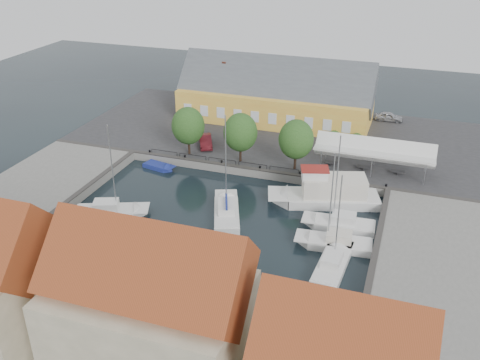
{
  "coord_description": "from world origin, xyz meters",
  "views": [
    {
      "loc": [
        17.81,
        -45.89,
        28.89
      ],
      "look_at": [
        0.0,
        6.0,
        1.5
      ],
      "focal_mm": 40.0,
      "sensor_mm": 36.0,
      "label": 1
    }
  ],
  "objects_px": {
    "east_boat_c": "(332,266)",
    "west_boat_c": "(110,213)",
    "east_boat_b": "(335,244)",
    "launch_nw": "(159,167)",
    "car_red": "(205,141)",
    "warehouse": "(272,97)",
    "car_silver": "(389,117)",
    "east_boat_a": "(340,225)",
    "launch_sw": "(76,247)",
    "center_sailboat": "(227,214)",
    "trawler": "(328,195)",
    "tent_canopy": "(374,150)"
  },
  "relations": [
    {
      "from": "car_red",
      "to": "center_sailboat",
      "type": "height_order",
      "value": "center_sailboat"
    },
    {
      "from": "warehouse",
      "to": "car_red",
      "type": "xyz_separation_m",
      "value": [
        -5.4,
        -13.28,
        -2.69
      ]
    },
    {
      "from": "car_silver",
      "to": "center_sailboat",
      "type": "relative_size",
      "value": 0.35
    },
    {
      "from": "trawler",
      "to": "launch_nw",
      "type": "xyz_separation_m",
      "value": [
        -21.93,
        2.09,
        -0.93
      ]
    },
    {
      "from": "car_red",
      "to": "trawler",
      "type": "distance_m",
      "value": 20.0
    },
    {
      "from": "east_boat_b",
      "to": "car_silver",
      "type": "bearing_deg",
      "value": 86.88
    },
    {
      "from": "center_sailboat",
      "to": "east_boat_a",
      "type": "bearing_deg",
      "value": 8.36
    },
    {
      "from": "west_boat_c",
      "to": "east_boat_a",
      "type": "bearing_deg",
      "value": 12.74
    },
    {
      "from": "car_red",
      "to": "center_sailboat",
      "type": "relative_size",
      "value": 0.38
    },
    {
      "from": "trawler",
      "to": "east_boat_b",
      "type": "xyz_separation_m",
      "value": [
        2.33,
        -8.44,
        -0.76
      ]
    },
    {
      "from": "east_boat_a",
      "to": "east_boat_b",
      "type": "distance_m",
      "value": 3.63
    },
    {
      "from": "tent_canopy",
      "to": "trawler",
      "type": "xyz_separation_m",
      "value": [
        -3.89,
        -7.89,
        -2.67
      ]
    },
    {
      "from": "east_boat_a",
      "to": "west_boat_c",
      "type": "bearing_deg",
      "value": -167.26
    },
    {
      "from": "east_boat_b",
      "to": "launch_nw",
      "type": "bearing_deg",
      "value": 156.54
    },
    {
      "from": "tent_canopy",
      "to": "east_boat_c",
      "type": "distance_m",
      "value": 20.35
    },
    {
      "from": "east_boat_c",
      "to": "west_boat_c",
      "type": "bearing_deg",
      "value": 175.4
    },
    {
      "from": "car_red",
      "to": "east_boat_a",
      "type": "xyz_separation_m",
      "value": [
        20.31,
        -13.27,
        -1.48
      ]
    },
    {
      "from": "center_sailboat",
      "to": "east_boat_b",
      "type": "bearing_deg",
      "value": -9.03
    },
    {
      "from": "east_boat_c",
      "to": "west_boat_c",
      "type": "xyz_separation_m",
      "value": [
        -24.24,
        1.95,
        0.0
      ]
    },
    {
      "from": "east_boat_c",
      "to": "west_boat_c",
      "type": "distance_m",
      "value": 24.32
    },
    {
      "from": "east_boat_a",
      "to": "car_red",
      "type": "bearing_deg",
      "value": 146.84
    },
    {
      "from": "east_boat_a",
      "to": "east_boat_b",
      "type": "relative_size",
      "value": 1.04
    },
    {
      "from": "car_silver",
      "to": "west_boat_c",
      "type": "xyz_separation_m",
      "value": [
        -25.78,
        -36.51,
        -1.43
      ]
    },
    {
      "from": "east_boat_b",
      "to": "trawler",
      "type": "bearing_deg",
      "value": 105.42
    },
    {
      "from": "car_red",
      "to": "east_boat_b",
      "type": "xyz_separation_m",
      "value": [
        20.44,
        -16.9,
        -1.48
      ]
    },
    {
      "from": "warehouse",
      "to": "center_sailboat",
      "type": "distance_m",
      "value": 28.75
    },
    {
      "from": "car_red",
      "to": "launch_sw",
      "type": "relative_size",
      "value": 0.78
    },
    {
      "from": "car_silver",
      "to": "center_sailboat",
      "type": "bearing_deg",
      "value": 155.0
    },
    {
      "from": "east_boat_c",
      "to": "trawler",
      "type": "bearing_deg",
      "value": 102.45
    },
    {
      "from": "tent_canopy",
      "to": "east_boat_b",
      "type": "xyz_separation_m",
      "value": [
        -1.56,
        -16.33,
        -3.42
      ]
    },
    {
      "from": "warehouse",
      "to": "east_boat_a",
      "type": "height_order",
      "value": "warehouse"
    },
    {
      "from": "tent_canopy",
      "to": "east_boat_a",
      "type": "relative_size",
      "value": 1.31
    },
    {
      "from": "trawler",
      "to": "east_boat_a",
      "type": "relative_size",
      "value": 1.19
    },
    {
      "from": "trawler",
      "to": "east_boat_b",
      "type": "bearing_deg",
      "value": -74.58
    },
    {
      "from": "car_red",
      "to": "east_boat_a",
      "type": "relative_size",
      "value": 0.42
    },
    {
      "from": "tent_canopy",
      "to": "center_sailboat",
      "type": "height_order",
      "value": "center_sailboat"
    },
    {
      "from": "trawler",
      "to": "east_boat_c",
      "type": "height_order",
      "value": "east_boat_c"
    },
    {
      "from": "launch_sw",
      "to": "west_boat_c",
      "type": "bearing_deg",
      "value": 91.71
    },
    {
      "from": "east_boat_a",
      "to": "east_boat_c",
      "type": "distance_m",
      "value": 7.34
    },
    {
      "from": "warehouse",
      "to": "launch_nw",
      "type": "relative_size",
      "value": 6.48
    },
    {
      "from": "trawler",
      "to": "west_boat_c",
      "type": "relative_size",
      "value": 1.18
    },
    {
      "from": "east_boat_b",
      "to": "launch_sw",
      "type": "distance_m",
      "value": 25.11
    },
    {
      "from": "east_boat_b",
      "to": "east_boat_c",
      "type": "height_order",
      "value": "east_boat_b"
    },
    {
      "from": "center_sailboat",
      "to": "warehouse",
      "type": "bearing_deg",
      "value": 96.3
    },
    {
      "from": "car_silver",
      "to": "east_boat_b",
      "type": "distance_m",
      "value": 34.85
    },
    {
      "from": "east_boat_b",
      "to": "launch_nw",
      "type": "xyz_separation_m",
      "value": [
        -24.26,
        10.53,
        -0.17
      ]
    },
    {
      "from": "east_boat_b",
      "to": "launch_sw",
      "type": "height_order",
      "value": "east_boat_b"
    },
    {
      "from": "warehouse",
      "to": "launch_sw",
      "type": "bearing_deg",
      "value": -102.67
    },
    {
      "from": "warehouse",
      "to": "center_sailboat",
      "type": "height_order",
      "value": "center_sailboat"
    },
    {
      "from": "launch_nw",
      "to": "car_red",
      "type": "bearing_deg",
      "value": 59.05
    }
  ]
}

